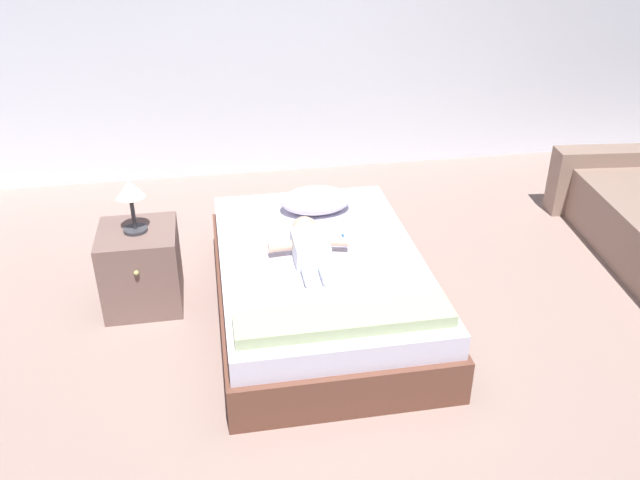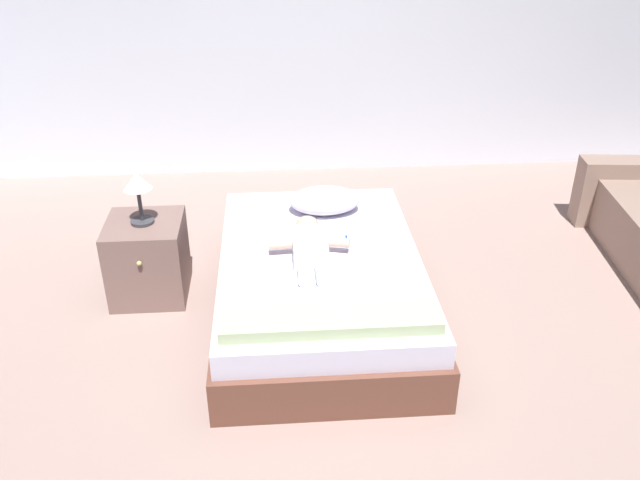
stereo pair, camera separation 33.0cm
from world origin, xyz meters
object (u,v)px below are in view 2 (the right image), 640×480
object	(u,v)px
pillow	(325,200)
nightstand	(148,259)
baby	(309,245)
lamp	(137,186)
bed	(320,284)
toothbrush	(346,240)

from	to	relation	value
pillow	nightstand	xyz separation A→B (m)	(-1.12, -0.28, -0.23)
baby	nightstand	size ratio (longest dim) A/B	1.22
pillow	lamp	bearing A→B (deg)	-166.04
bed	baby	size ratio (longest dim) A/B	3.03
lamp	bed	bearing A→B (deg)	-15.47
pillow	lamp	xyz separation A→B (m)	(-1.12, -0.28, 0.27)
bed	nightstand	xyz separation A→B (m)	(-1.05, 0.29, 0.06)
nightstand	baby	bearing A→B (deg)	-15.75
bed	toothbrush	xyz separation A→B (m)	(0.17, 0.15, 0.21)
bed	toothbrush	distance (m)	0.31
bed	lamp	size ratio (longest dim) A/B	5.65
bed	nightstand	size ratio (longest dim) A/B	3.69
baby	toothbrush	xyz separation A→B (m)	(0.23, 0.14, -0.06)
bed	baby	world-z (taller)	baby
pillow	toothbrush	size ratio (longest dim) A/B	2.89
toothbrush	nightstand	bearing A→B (deg)	173.61
bed	pillow	world-z (taller)	pillow
toothbrush	nightstand	xyz separation A→B (m)	(-1.22, 0.14, -0.16)
baby	nightstand	world-z (taller)	baby
bed	nightstand	world-z (taller)	nightstand
lamp	toothbrush	bearing A→B (deg)	-6.39
toothbrush	lamp	bearing A→B (deg)	173.61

